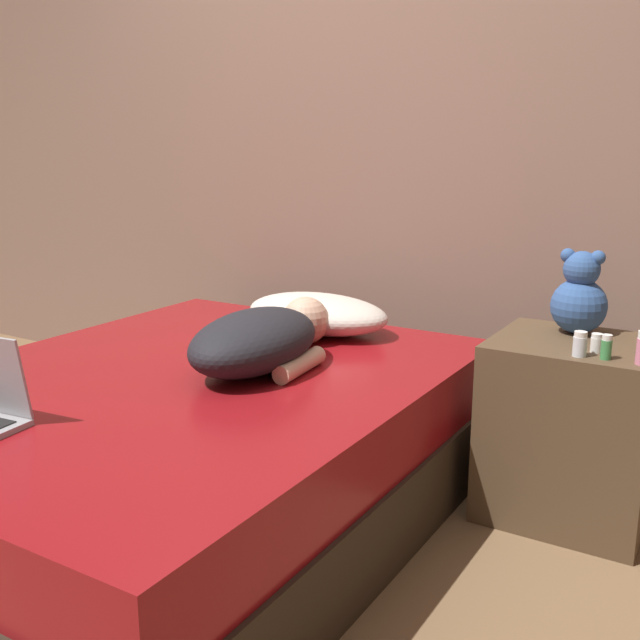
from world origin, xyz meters
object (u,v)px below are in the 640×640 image
bottle_clear (580,344)px  teddy_bear (579,297)px  pillow (317,313)px  bottle_white (597,343)px  bottle_green (606,347)px  person_lying (262,339)px

bottle_clear → teddy_bear: bearing=104.2°
bottle_clear → pillow: bearing=169.5°
bottle_white → bottle_green: size_ratio=0.79×
bottle_green → pillow: bearing=170.7°
bottle_white → bottle_clear: bottle_clear is taller
teddy_bear → bottle_green: (0.14, -0.27, -0.09)m
person_lying → bottle_white: (0.98, 0.36, 0.04)m
pillow → teddy_bear: size_ratio=2.11×
bottle_white → teddy_bear: bearing=116.5°
person_lying → teddy_bear: 1.05m
bottle_clear → bottle_green: bearing=7.1°
teddy_bear → bottle_white: (0.10, -0.21, -0.09)m
bottle_green → teddy_bear: bearing=117.9°
pillow → bottle_green: bottle_green is taller
bottle_clear → bottle_white: bearing=64.6°
teddy_bear → bottle_clear: size_ratio=3.69×
pillow → bottle_clear: bottle_clear is taller
pillow → person_lying: person_lying is taller
teddy_bear → bottle_white: bearing=-63.5°
pillow → bottle_clear: size_ratio=7.78×
pillow → bottle_clear: bearing=-10.5°
bottle_green → bottle_clear: (-0.07, -0.01, 0.00)m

